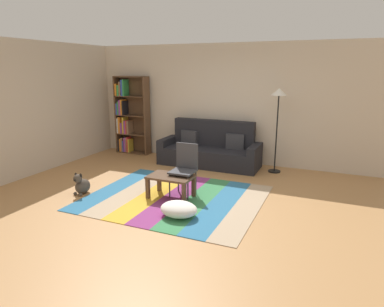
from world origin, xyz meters
The scene contains 12 objects.
ground_plane centered at (0.00, 0.00, 0.00)m, with size 14.00×14.00×0.00m, color #B27F4C.
back_wall centered at (0.00, 2.55, 1.35)m, with size 6.80×0.10×2.70m, color beige.
left_wall centered at (-3.40, 0.75, 1.35)m, with size 0.10×5.50×2.70m, color beige.
rug centered at (-0.08, -0.15, 0.00)m, with size 2.87×2.43×0.01m.
couch centered at (-0.26, 2.02, 0.34)m, with size 2.26×0.80×1.00m.
bookshelf centered at (-2.60, 2.31, 0.92)m, with size 0.90×0.28×1.96m.
coffee_table centered at (-0.15, -0.16, 0.32)m, with size 0.75×0.48×0.38m.
pouf centered at (0.30, -0.80, 0.12)m, with size 0.57×0.45×0.22m, color white.
dog centered at (-1.68, -0.61, 0.16)m, with size 0.22×0.35×0.40m.
standing_lamp centered at (1.20, 2.06, 1.47)m, with size 0.32×0.32×1.76m.
tv_remote centered at (-0.06, -0.09, 0.40)m, with size 0.04×0.15×0.02m, color black.
folding_chair centered at (0.00, 0.09, 0.53)m, with size 0.40×0.40×0.90m.
Camera 1 is at (2.34, -5.03, 2.15)m, focal length 31.87 mm.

